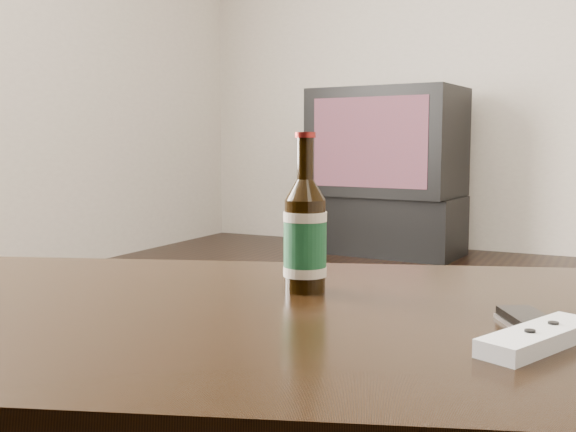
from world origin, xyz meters
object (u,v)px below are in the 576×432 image
at_px(tv, 387,142).
at_px(beer_bottle, 305,236).
at_px(coffee_table, 244,353).
at_px(remote, 539,337).
at_px(tv_stand, 386,225).
at_px(phone, 527,321).

xyz_separation_m(tv, beer_bottle, (0.91, -3.23, -0.15)).
bearing_deg(tv, coffee_table, -70.17).
bearing_deg(beer_bottle, remote, -21.75).
xyz_separation_m(coffee_table, beer_bottle, (0.03, 0.14, 0.15)).
bearing_deg(coffee_table, tv, 104.67).
distance_m(tv, remote, 3.62).
bearing_deg(tv_stand, phone, -63.97).
height_order(phone, remote, remote).
distance_m(beer_bottle, phone, 0.36).
xyz_separation_m(phone, remote, (0.02, -0.08, 0.00)).
distance_m(tv_stand, coffee_table, 3.50).
height_order(tv_stand, tv, tv).
bearing_deg(coffee_table, phone, 11.90).
distance_m(coffee_table, remote, 0.40).
height_order(tv_stand, beer_bottle, beer_bottle).
relative_size(phone, remote, 0.56).
bearing_deg(beer_bottle, tv_stand, 105.77).
distance_m(coffee_table, beer_bottle, 0.21).
xyz_separation_m(beer_bottle, phone, (0.34, -0.06, -0.08)).
distance_m(tv_stand, beer_bottle, 3.38).
relative_size(tv, phone, 8.77).
distance_m(beer_bottle, remote, 0.40).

